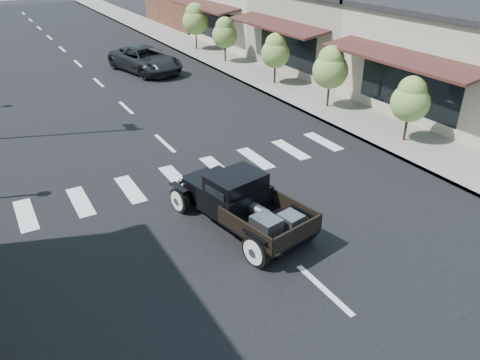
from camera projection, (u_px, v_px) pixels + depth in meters
ground at (257, 228)px, 13.26m from camera, size 120.00×120.00×0.00m
road at (109, 92)px, 24.78m from camera, size 14.00×80.00×0.02m
road_markings at (140, 121)px, 20.94m from camera, size 12.00×60.00×0.06m
sidewalk_right at (246, 70)px, 28.49m from camera, size 3.00×80.00×0.15m
storefront_mid at (354, 29)px, 28.81m from camera, size 10.00×9.00×4.50m
storefront_far at (273, 11)px, 35.72m from camera, size 10.00×9.00×4.50m
small_tree_a at (409, 110)px, 18.05m from camera, size 1.48×1.48×2.47m
small_tree_b at (330, 78)px, 21.65m from camera, size 1.64×1.64×2.73m
small_tree_c at (275, 59)px, 25.17m from camera, size 1.55×1.55×2.58m
small_tree_d at (225, 40)px, 29.56m from camera, size 1.59×1.59×2.65m
small_tree_e at (196, 27)px, 32.82m from camera, size 1.81×1.81×3.01m
hotrod_pickup at (241, 202)px, 13.01m from camera, size 3.01×4.95×1.60m
second_car at (145, 60)px, 28.04m from camera, size 3.60×5.73×1.48m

